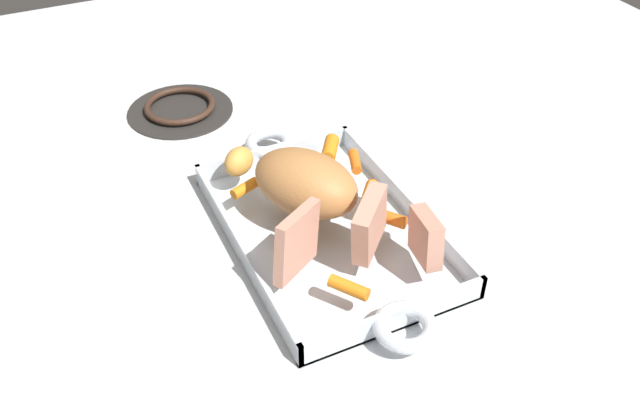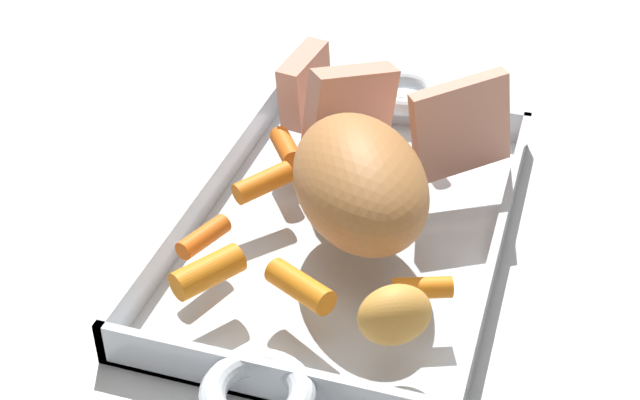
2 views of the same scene
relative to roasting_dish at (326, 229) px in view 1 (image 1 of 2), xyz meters
name	(u,v)px [view 1 (image 1 of 2)]	position (x,y,z in m)	size (l,w,h in m)	color
ground_plane	(326,235)	(0.00, 0.00, -0.01)	(1.90, 1.90, 0.00)	silver
roasting_dish	(326,229)	(0.00, 0.00, 0.00)	(0.48, 0.25, 0.03)	silver
pork_roast	(306,183)	(-0.03, -0.02, 0.06)	(0.15, 0.10, 0.08)	#B2753F
roast_slice_thin	(297,242)	(0.07, -0.07, 0.06)	(0.01, 0.08, 0.08)	tan
roast_slice_outer	(369,224)	(0.08, 0.02, 0.06)	(0.02, 0.07, 0.07)	tan
roast_slice_thick	(426,237)	(0.12, 0.07, 0.05)	(0.02, 0.06, 0.06)	tan
baby_carrot_southwest	(288,164)	(-0.12, 0.00, 0.03)	(0.02, 0.02, 0.05)	orange
baby_carrot_center_left	(391,218)	(0.05, 0.07, 0.03)	(0.02, 0.02, 0.04)	orange
baby_carrot_short	(355,161)	(-0.08, 0.09, 0.03)	(0.01, 0.01, 0.04)	orange
baby_carrot_long	(349,288)	(0.14, -0.04, 0.03)	(0.02, 0.02, 0.05)	orange
baby_carrot_center_right	(369,194)	(-0.01, 0.07, 0.03)	(0.02, 0.02, 0.05)	orange
baby_carrot_northeast	(245,188)	(-0.09, -0.08, 0.03)	(0.02, 0.02, 0.04)	orange
baby_carrot_northwest	(330,149)	(-0.12, 0.07, 0.04)	(0.02, 0.02, 0.05)	orange
potato_whole	(239,161)	(-0.14, -0.07, 0.04)	(0.05, 0.04, 0.04)	gold
stove_burner_rear	(180,108)	(-0.40, -0.09, 0.00)	(0.18, 0.18, 0.02)	#282623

